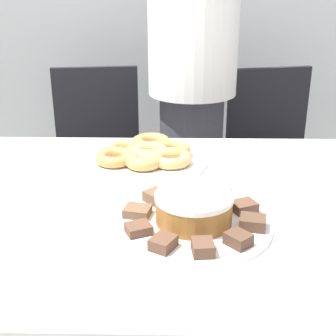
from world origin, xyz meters
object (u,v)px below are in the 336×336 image
(office_chair_left, at_px, (100,174))
(plate_donuts, at_px, (149,161))
(plate_cake, at_px, (193,223))
(frosted_cake, at_px, (194,208))
(office_chair_right, at_px, (276,175))
(person_standing, at_px, (192,83))

(office_chair_left, distance_m, plate_donuts, 0.83)
(plate_cake, bearing_deg, frosted_cake, 0.00)
(office_chair_right, distance_m, plate_donuts, 0.95)
(office_chair_left, xyz_separation_m, plate_cake, (0.40, -1.09, 0.34))
(plate_cake, height_order, plate_donuts, same)
(office_chair_right, relative_size, plate_cake, 2.58)
(office_chair_left, distance_m, office_chair_right, 0.82)
(frosted_cake, bearing_deg, plate_donuts, 107.63)
(plate_cake, distance_m, frosted_cake, 0.04)
(office_chair_left, bearing_deg, office_chair_right, -8.60)
(person_standing, relative_size, plate_cake, 4.78)
(office_chair_left, xyz_separation_m, plate_donuts, (0.28, -0.70, 0.34))
(office_chair_left, xyz_separation_m, frosted_cake, (0.40, -1.09, 0.38))
(plate_donuts, bearing_deg, frosted_cake, -72.37)
(person_standing, bearing_deg, plate_donuts, -103.23)
(person_standing, distance_m, office_chair_right, 0.61)
(plate_cake, bearing_deg, plate_donuts, 107.63)
(office_chair_left, height_order, office_chair_right, same)
(plate_donuts, bearing_deg, plate_cake, -72.37)
(person_standing, distance_m, office_chair_left, 0.62)
(office_chair_left, height_order, plate_cake, office_chair_left)
(person_standing, height_order, frosted_cake, person_standing)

